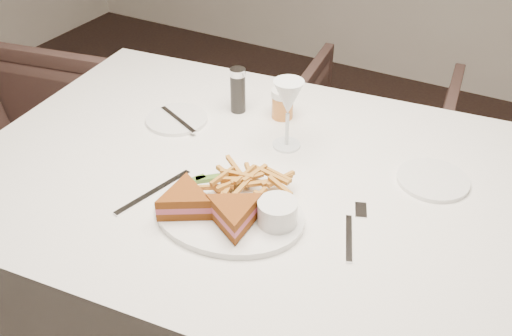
% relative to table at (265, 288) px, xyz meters
% --- Properties ---
extents(table, '(1.48, 1.07, 0.75)m').
position_rel_table_xyz_m(table, '(0.00, 0.00, 0.00)').
color(table, white).
rests_on(table, ground).
extents(chair_far, '(0.65, 0.61, 0.60)m').
position_rel_table_xyz_m(chair_far, '(-0.04, 1.00, -0.07)').
color(chair_far, '#46302B').
rests_on(chair_far, ground).
extents(table_setting, '(0.82, 0.58, 0.18)m').
position_rel_table_xyz_m(table_setting, '(-0.01, -0.06, 0.41)').
color(table_setting, white).
rests_on(table_setting, table).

